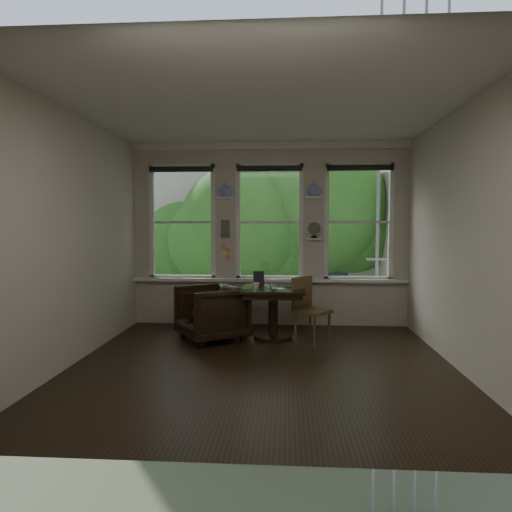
# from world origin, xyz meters

# --- Properties ---
(ground) EXTENTS (4.50, 4.50, 0.00)m
(ground) POSITION_xyz_m (0.00, 0.00, 0.00)
(ground) COLOR black
(ground) RESTS_ON ground
(ceiling) EXTENTS (4.50, 4.50, 0.00)m
(ceiling) POSITION_xyz_m (0.00, 0.00, 3.00)
(ceiling) COLOR silver
(ceiling) RESTS_ON ground
(wall_back) EXTENTS (4.50, 0.00, 4.50)m
(wall_back) POSITION_xyz_m (0.00, 2.25, 1.50)
(wall_back) COLOR beige
(wall_back) RESTS_ON ground
(wall_front) EXTENTS (4.50, 0.00, 4.50)m
(wall_front) POSITION_xyz_m (0.00, -2.25, 1.50)
(wall_front) COLOR beige
(wall_front) RESTS_ON ground
(wall_left) EXTENTS (0.00, 4.50, 4.50)m
(wall_left) POSITION_xyz_m (-2.25, 0.00, 1.50)
(wall_left) COLOR beige
(wall_left) RESTS_ON ground
(wall_right) EXTENTS (0.00, 4.50, 4.50)m
(wall_right) POSITION_xyz_m (2.25, 0.00, 1.50)
(wall_right) COLOR beige
(wall_right) RESTS_ON ground
(window_left) EXTENTS (1.10, 0.12, 1.90)m
(window_left) POSITION_xyz_m (-1.45, 2.25, 1.70)
(window_left) COLOR white
(window_left) RESTS_ON ground
(window_center) EXTENTS (1.10, 0.12, 1.90)m
(window_center) POSITION_xyz_m (0.00, 2.25, 1.70)
(window_center) COLOR white
(window_center) RESTS_ON ground
(window_right) EXTENTS (1.10, 0.12, 1.90)m
(window_right) POSITION_xyz_m (1.45, 2.25, 1.70)
(window_right) COLOR white
(window_right) RESTS_ON ground
(shelf_left) EXTENTS (0.26, 0.16, 0.03)m
(shelf_left) POSITION_xyz_m (-0.72, 2.15, 2.10)
(shelf_left) COLOR white
(shelf_left) RESTS_ON ground
(shelf_right) EXTENTS (0.26, 0.16, 0.03)m
(shelf_right) POSITION_xyz_m (0.72, 2.15, 2.10)
(shelf_right) COLOR white
(shelf_right) RESTS_ON ground
(intercom) EXTENTS (0.14, 0.06, 0.28)m
(intercom) POSITION_xyz_m (-0.72, 2.18, 1.60)
(intercom) COLOR #59544F
(intercom) RESTS_ON ground
(sticky_notes) EXTENTS (0.16, 0.01, 0.24)m
(sticky_notes) POSITION_xyz_m (-0.72, 2.19, 1.25)
(sticky_notes) COLOR pink
(sticky_notes) RESTS_ON ground
(desk_fan) EXTENTS (0.20, 0.20, 0.24)m
(desk_fan) POSITION_xyz_m (0.72, 2.13, 1.53)
(desk_fan) COLOR #59544F
(desk_fan) RESTS_ON ground
(vase_left) EXTENTS (0.24, 0.24, 0.25)m
(vase_left) POSITION_xyz_m (-0.72, 2.15, 2.24)
(vase_left) COLOR white
(vase_left) RESTS_ON shelf_left
(vase_right) EXTENTS (0.24, 0.24, 0.25)m
(vase_right) POSITION_xyz_m (0.72, 2.15, 2.24)
(vase_right) COLOR white
(vase_right) RESTS_ON shelf_right
(table) EXTENTS (0.90, 0.90, 0.75)m
(table) POSITION_xyz_m (0.09, 1.26, 0.38)
(table) COLOR black
(table) RESTS_ON ground
(armchair_left) EXTENTS (1.19, 1.18, 0.79)m
(armchair_left) POSITION_xyz_m (-0.79, 1.12, 0.40)
(armchair_left) COLOR black
(armchair_left) RESTS_ON ground
(cushion_red) EXTENTS (0.45, 0.45, 0.06)m
(cushion_red) POSITION_xyz_m (-0.79, 1.12, 0.45)
(cushion_red) COLOR maroon
(cushion_red) RESTS_ON armchair_left
(side_chair_right) EXTENTS (0.59, 0.59, 0.92)m
(side_chair_right) POSITION_xyz_m (0.65, 1.06, 0.46)
(side_chair_right) COLOR #4E371B
(side_chair_right) RESTS_ON ground
(laptop) EXTENTS (0.33, 0.23, 0.03)m
(laptop) POSITION_xyz_m (0.28, 1.30, 0.76)
(laptop) COLOR black
(laptop) RESTS_ON table
(mug) EXTENTS (0.10, 0.10, 0.09)m
(mug) POSITION_xyz_m (-0.14, 1.11, 0.80)
(mug) COLOR white
(mug) RESTS_ON table
(drinking_glass) EXTENTS (0.14, 0.14, 0.09)m
(drinking_glass) POSITION_xyz_m (0.11, 0.97, 0.79)
(drinking_glass) COLOR white
(drinking_glass) RESTS_ON table
(tablet) EXTENTS (0.16, 0.08, 0.22)m
(tablet) POSITION_xyz_m (-0.13, 1.42, 0.86)
(tablet) COLOR black
(tablet) RESTS_ON table
(papers) EXTENTS (0.30, 0.35, 0.00)m
(papers) POSITION_xyz_m (0.15, 1.23, 0.75)
(papers) COLOR silver
(papers) RESTS_ON table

